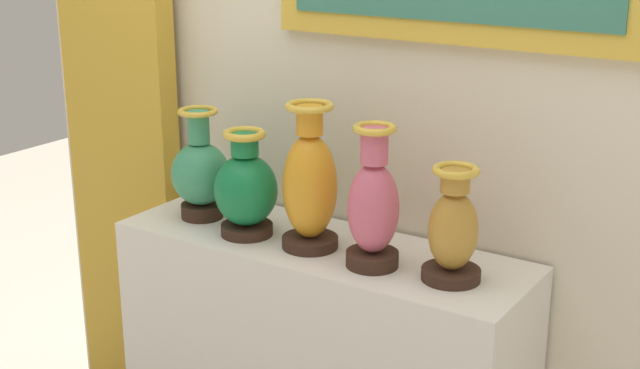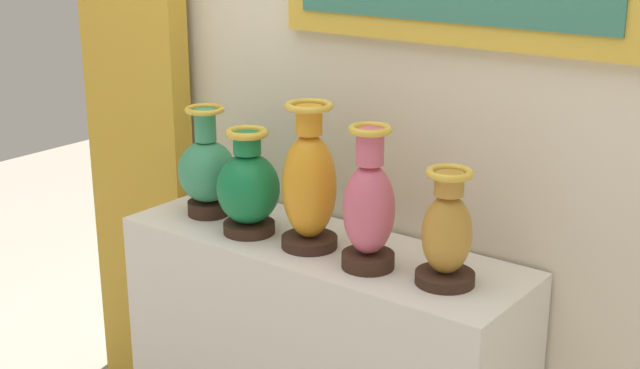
{
  "view_description": "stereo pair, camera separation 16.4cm",
  "coord_description": "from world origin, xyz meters",
  "px_view_note": "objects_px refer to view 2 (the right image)",
  "views": [
    {
      "loc": [
        1.26,
        -1.92,
        1.81
      ],
      "look_at": [
        0.0,
        0.0,
        1.07
      ],
      "focal_mm": 49.28,
      "sensor_mm": 36.0,
      "label": 1
    },
    {
      "loc": [
        1.4,
        -1.83,
        1.81
      ],
      "look_at": [
        0.0,
        0.0,
        1.07
      ],
      "focal_mm": 49.28,
      "sensor_mm": 36.0,
      "label": 2
    }
  ],
  "objects_px": {
    "vase_rose": "(369,208)",
    "vase_ochre": "(447,234)",
    "vase_emerald": "(248,188)",
    "vase_amber": "(309,185)",
    "vase_jade": "(207,170)"
  },
  "relations": [
    {
      "from": "vase_rose",
      "to": "vase_emerald",
      "type": "bearing_deg",
      "value": 179.75
    },
    {
      "from": "vase_jade",
      "to": "vase_amber",
      "type": "relative_size",
      "value": 0.82
    },
    {
      "from": "vase_amber",
      "to": "vase_ochre",
      "type": "relative_size",
      "value": 1.37
    },
    {
      "from": "vase_rose",
      "to": "vase_ochre",
      "type": "distance_m",
      "value": 0.22
    },
    {
      "from": "vase_jade",
      "to": "vase_amber",
      "type": "xyz_separation_m",
      "value": [
        0.41,
        -0.02,
        0.04
      ]
    },
    {
      "from": "vase_emerald",
      "to": "vase_ochre",
      "type": "distance_m",
      "value": 0.63
    },
    {
      "from": "vase_jade",
      "to": "vase_ochre",
      "type": "bearing_deg",
      "value": -0.78
    },
    {
      "from": "vase_rose",
      "to": "vase_ochre",
      "type": "bearing_deg",
      "value": 8.68
    },
    {
      "from": "vase_rose",
      "to": "vase_ochre",
      "type": "relative_size",
      "value": 1.28
    },
    {
      "from": "vase_emerald",
      "to": "vase_rose",
      "type": "xyz_separation_m",
      "value": [
        0.42,
        -0.0,
        0.03
      ]
    },
    {
      "from": "vase_amber",
      "to": "vase_rose",
      "type": "distance_m",
      "value": 0.21
    },
    {
      "from": "vase_jade",
      "to": "vase_amber",
      "type": "bearing_deg",
      "value": -3.22
    },
    {
      "from": "vase_rose",
      "to": "vase_amber",
      "type": "bearing_deg",
      "value": 174.45
    },
    {
      "from": "vase_amber",
      "to": "vase_ochre",
      "type": "height_order",
      "value": "vase_amber"
    },
    {
      "from": "vase_jade",
      "to": "vase_rose",
      "type": "height_order",
      "value": "vase_rose"
    }
  ]
}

